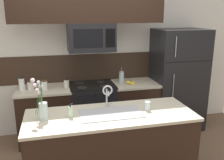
% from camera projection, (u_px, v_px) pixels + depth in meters
% --- Properties ---
extents(rear_partition, '(5.20, 0.10, 2.60)m').
position_uv_depth(rear_partition, '(105.00, 58.00, 4.51)').
color(rear_partition, silver).
rests_on(rear_partition, ground).
extents(splash_band, '(3.18, 0.01, 0.48)m').
position_uv_depth(splash_band, '(89.00, 67.00, 4.43)').
color(splash_band, '#332319').
rests_on(splash_band, rear_partition).
extents(back_counter_left, '(0.86, 0.65, 0.91)m').
position_uv_depth(back_counter_left, '(45.00, 115.00, 4.13)').
color(back_counter_left, black).
rests_on(back_counter_left, ground).
extents(back_counter_right, '(0.79, 0.65, 0.91)m').
position_uv_depth(back_counter_right, '(134.00, 107.00, 4.48)').
color(back_counter_right, black).
rests_on(back_counter_right, ground).
extents(stove_range, '(0.76, 0.64, 0.93)m').
position_uv_depth(stove_range, '(93.00, 110.00, 4.31)').
color(stove_range, black).
rests_on(stove_range, ground).
extents(microwave, '(0.74, 0.40, 0.45)m').
position_uv_depth(microwave, '(91.00, 37.00, 3.96)').
color(microwave, black).
extents(upper_cabinet_band, '(2.35, 0.34, 0.60)m').
position_uv_depth(upper_cabinet_band, '(88.00, 3.00, 3.79)').
color(upper_cabinet_band, black).
extents(refrigerator, '(0.89, 0.74, 1.82)m').
position_uv_depth(refrigerator, '(177.00, 79.00, 4.57)').
color(refrigerator, black).
rests_on(refrigerator, ground).
extents(storage_jar_tall, '(0.09, 0.09, 0.22)m').
position_uv_depth(storage_jar_tall, '(22.00, 84.00, 3.91)').
color(storage_jar_tall, silver).
rests_on(storage_jar_tall, back_counter_left).
extents(storage_jar_medium, '(0.10, 0.10, 0.13)m').
position_uv_depth(storage_jar_medium, '(30.00, 85.00, 3.98)').
color(storage_jar_medium, silver).
rests_on(storage_jar_medium, back_counter_left).
extents(storage_jar_short, '(0.09, 0.09, 0.15)m').
position_uv_depth(storage_jar_short, '(45.00, 85.00, 3.97)').
color(storage_jar_short, silver).
rests_on(storage_jar_short, back_counter_left).
extents(storage_jar_squat, '(0.08, 0.08, 0.14)m').
position_uv_depth(storage_jar_squat, '(67.00, 83.00, 4.07)').
color(storage_jar_squat, silver).
rests_on(storage_jar_squat, back_counter_left).
extents(banana_bunch, '(0.19, 0.16, 0.08)m').
position_uv_depth(banana_bunch, '(131.00, 83.00, 4.28)').
color(banana_bunch, yellow).
rests_on(banana_bunch, back_counter_right).
extents(french_press, '(0.09, 0.09, 0.27)m').
position_uv_depth(french_press, '(122.00, 77.00, 4.34)').
color(french_press, silver).
rests_on(french_press, back_counter_right).
extents(island_counter, '(2.05, 0.79, 0.91)m').
position_uv_depth(island_counter, '(111.00, 147.00, 3.15)').
color(island_counter, black).
rests_on(island_counter, ground).
extents(kitchen_sink, '(0.76, 0.42, 0.16)m').
position_uv_depth(kitchen_sink, '(111.00, 119.00, 3.05)').
color(kitchen_sink, '#ADAFB5').
rests_on(kitchen_sink, island_counter).
extents(sink_faucet, '(0.14, 0.14, 0.31)m').
position_uv_depth(sink_faucet, '(107.00, 93.00, 3.17)').
color(sink_faucet, '#B7BABF').
rests_on(sink_faucet, island_counter).
extents(dish_soap_bottle, '(0.06, 0.05, 0.16)m').
position_uv_depth(dish_soap_bottle, '(70.00, 112.00, 2.92)').
color(dish_soap_bottle, beige).
rests_on(dish_soap_bottle, island_counter).
extents(drinking_glass, '(0.07, 0.07, 0.12)m').
position_uv_depth(drinking_glass, '(147.00, 106.00, 3.12)').
color(drinking_glass, silver).
rests_on(drinking_glass, island_counter).
extents(flower_vase, '(0.17, 0.14, 0.49)m').
position_uv_depth(flower_vase, '(42.00, 107.00, 2.84)').
color(flower_vase, silver).
rests_on(flower_vase, island_counter).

